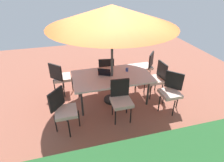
{
  "coord_description": "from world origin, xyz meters",
  "views": [
    {
      "loc": [
        1.08,
        4.03,
        3.05
      ],
      "look_at": [
        0.0,
        0.0,
        0.62
      ],
      "focal_mm": 29.67,
      "sensor_mm": 36.0,
      "label": 1
    }
  ],
  "objects_px": {
    "chair_north": "(121,98)",
    "chair_west": "(156,77)",
    "patio_umbrella": "(112,16)",
    "chair_northwest": "(171,90)",
    "dining_table": "(112,77)",
    "cup": "(127,70)",
    "chair_northeast": "(63,109)",
    "laptop": "(105,73)",
    "chair_southeast": "(60,77)",
    "chair_south": "(106,71)",
    "chair_southwest": "(146,65)"
  },
  "relations": [
    {
      "from": "patio_umbrella",
      "to": "cup",
      "type": "xyz_separation_m",
      "value": [
        -0.45,
        -0.14,
        -1.43
      ]
    },
    {
      "from": "dining_table",
      "to": "patio_umbrella",
      "type": "xyz_separation_m",
      "value": [
        0.0,
        0.0,
        1.53
      ]
    },
    {
      "from": "dining_table",
      "to": "patio_umbrella",
      "type": "height_order",
      "value": "patio_umbrella"
    },
    {
      "from": "chair_northeast",
      "to": "cup",
      "type": "relative_size",
      "value": 10.63
    },
    {
      "from": "dining_table",
      "to": "cup",
      "type": "xyz_separation_m",
      "value": [
        -0.45,
        -0.14,
        0.1
      ]
    },
    {
      "from": "chair_southeast",
      "to": "chair_north",
      "type": "xyz_separation_m",
      "value": [
        -1.32,
        1.44,
        0.0
      ]
    },
    {
      "from": "chair_southwest",
      "to": "laptop",
      "type": "height_order",
      "value": "laptop"
    },
    {
      "from": "chair_northwest",
      "to": "laptop",
      "type": "xyz_separation_m",
      "value": [
        1.49,
        -0.81,
        0.27
      ]
    },
    {
      "from": "laptop",
      "to": "chair_north",
      "type": "bearing_deg",
      "value": 128.48
    },
    {
      "from": "chair_southeast",
      "to": "cup",
      "type": "bearing_deg",
      "value": -153.74
    },
    {
      "from": "chair_north",
      "to": "laptop",
      "type": "distance_m",
      "value": 0.89
    },
    {
      "from": "chair_northeast",
      "to": "chair_northwest",
      "type": "bearing_deg",
      "value": -48.6
    },
    {
      "from": "patio_umbrella",
      "to": "chair_northwest",
      "type": "xyz_separation_m",
      "value": [
        -1.33,
        0.7,
        -1.7
      ]
    },
    {
      "from": "chair_west",
      "to": "chair_south",
      "type": "height_order",
      "value": "same"
    },
    {
      "from": "dining_table",
      "to": "laptop",
      "type": "bearing_deg",
      "value": -33.15
    },
    {
      "from": "chair_north",
      "to": "chair_northwest",
      "type": "xyz_separation_m",
      "value": [
        -1.3,
        -0.01,
        0.0
      ]
    },
    {
      "from": "chair_southwest",
      "to": "chair_north",
      "type": "height_order",
      "value": "same"
    },
    {
      "from": "patio_umbrella",
      "to": "chair_southwest",
      "type": "height_order",
      "value": "patio_umbrella"
    },
    {
      "from": "patio_umbrella",
      "to": "chair_southwest",
      "type": "relative_size",
      "value": 2.96
    },
    {
      "from": "chair_northeast",
      "to": "chair_north",
      "type": "distance_m",
      "value": 1.3
    },
    {
      "from": "chair_northeast",
      "to": "laptop",
      "type": "relative_size",
      "value": 2.48
    },
    {
      "from": "chair_west",
      "to": "chair_southeast",
      "type": "distance_m",
      "value": 2.68
    },
    {
      "from": "chair_west",
      "to": "cup",
      "type": "height_order",
      "value": "chair_west"
    },
    {
      "from": "chair_north",
      "to": "laptop",
      "type": "height_order",
      "value": "laptop"
    },
    {
      "from": "dining_table",
      "to": "chair_south",
      "type": "height_order",
      "value": "chair_south"
    },
    {
      "from": "chair_south",
      "to": "chair_southwest",
      "type": "height_order",
      "value": "same"
    },
    {
      "from": "chair_northeast",
      "to": "chair_north",
      "type": "relative_size",
      "value": 1.0
    },
    {
      "from": "chair_west",
      "to": "chair_southwest",
      "type": "distance_m",
      "value": 0.82
    },
    {
      "from": "dining_table",
      "to": "chair_north",
      "type": "bearing_deg",
      "value": 91.95
    },
    {
      "from": "cup",
      "to": "laptop",
      "type": "bearing_deg",
      "value": 3.4
    },
    {
      "from": "chair_north",
      "to": "chair_northeast",
      "type": "bearing_deg",
      "value": -173.69
    },
    {
      "from": "dining_table",
      "to": "chair_southeast",
      "type": "height_order",
      "value": "chair_southeast"
    },
    {
      "from": "chair_northwest",
      "to": "chair_southwest",
      "type": "bearing_deg",
      "value": 136.46
    },
    {
      "from": "patio_umbrella",
      "to": "chair_south",
      "type": "height_order",
      "value": "patio_umbrella"
    },
    {
      "from": "dining_table",
      "to": "chair_southeast",
      "type": "bearing_deg",
      "value": -29.25
    },
    {
      "from": "dining_table",
      "to": "chair_south",
      "type": "relative_size",
      "value": 2.05
    },
    {
      "from": "dining_table",
      "to": "patio_umbrella",
      "type": "relative_size",
      "value": 0.69
    },
    {
      "from": "patio_umbrella",
      "to": "chair_northeast",
      "type": "height_order",
      "value": "patio_umbrella"
    },
    {
      "from": "chair_north",
      "to": "chair_west",
      "type": "bearing_deg",
      "value": 33.63
    },
    {
      "from": "chair_south",
      "to": "chair_northeast",
      "type": "xyz_separation_m",
      "value": [
        1.3,
        1.51,
        0.0
      ]
    },
    {
      "from": "chair_west",
      "to": "chair_northeast",
      "type": "distance_m",
      "value": 2.65
    },
    {
      "from": "patio_umbrella",
      "to": "chair_southeast",
      "type": "bearing_deg",
      "value": -29.25
    },
    {
      "from": "laptop",
      "to": "cup",
      "type": "height_order",
      "value": "laptop"
    },
    {
      "from": "chair_south",
      "to": "patio_umbrella",
      "type": "bearing_deg",
      "value": 96.69
    },
    {
      "from": "chair_southwest",
      "to": "chair_northwest",
      "type": "relative_size",
      "value": 1.0
    },
    {
      "from": "dining_table",
      "to": "laptop",
      "type": "distance_m",
      "value": 0.22
    },
    {
      "from": "dining_table",
      "to": "chair_west",
      "type": "relative_size",
      "value": 2.05
    },
    {
      "from": "chair_northwest",
      "to": "cup",
      "type": "relative_size",
      "value": 10.63
    },
    {
      "from": "chair_west",
      "to": "chair_southwest",
      "type": "relative_size",
      "value": 1.0
    },
    {
      "from": "chair_southeast",
      "to": "chair_south",
      "type": "relative_size",
      "value": 1.0
    }
  ]
}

